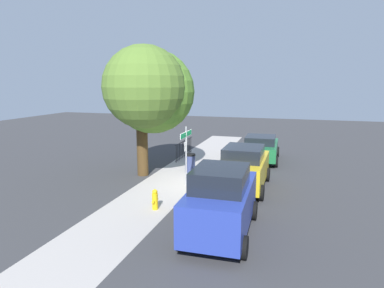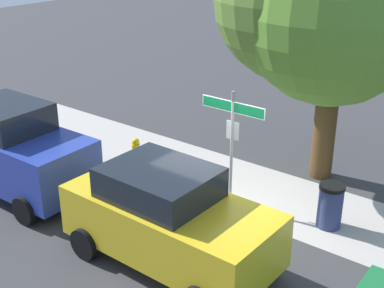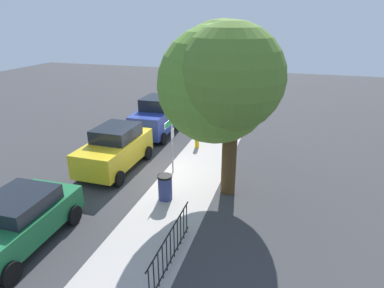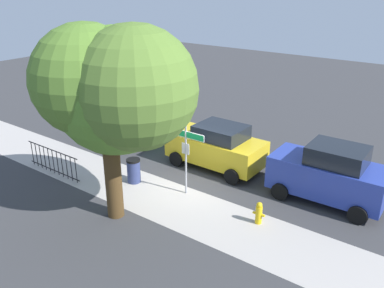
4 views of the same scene
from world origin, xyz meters
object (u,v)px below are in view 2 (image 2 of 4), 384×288
shade_tree (331,1)px  trash_bin (330,206)px  car_blue (14,150)px  street_sign (232,127)px  fire_hydrant (136,152)px  car_yellow (169,218)px

shade_tree → trash_bin: 4.47m
shade_tree → car_blue: bearing=-138.4°
street_sign → fire_hydrant: (-3.15, 0.20, -1.52)m
shade_tree → car_yellow: bearing=-97.9°
trash_bin → shade_tree: bearing=124.7°
shade_tree → fire_hydrant: bearing=-153.8°
car_yellow → trash_bin: car_yellow is taller
car_yellow → shade_tree: bearing=82.6°
street_sign → car_yellow: 2.76m
street_sign → car_blue: (-4.43, -2.57, -0.84)m
shade_tree → fire_hydrant: (-4.15, -2.04, -4.04)m
street_sign → trash_bin: size_ratio=2.78×
fire_hydrant → car_blue: bearing=-114.8°
car_blue → fire_hydrant: (1.28, 2.77, -0.69)m
fire_hydrant → trash_bin: (5.36, 0.30, 0.11)m
car_blue → trash_bin: 7.33m
fire_hydrant → street_sign: bearing=-3.6°
fire_hydrant → car_yellow: bearing=-38.5°
fire_hydrant → trash_bin: size_ratio=0.80×
street_sign → shade_tree: 3.52m
car_blue → car_yellow: car_blue is taller
trash_bin → car_blue: bearing=-155.2°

